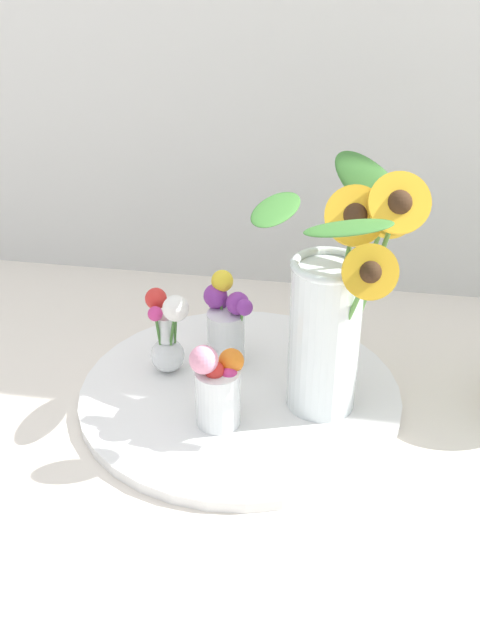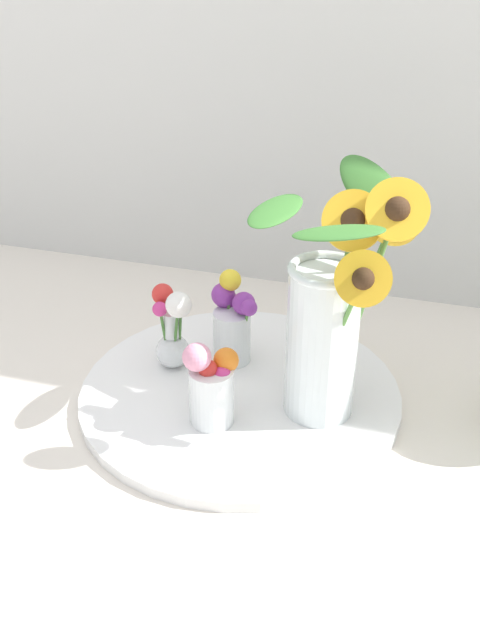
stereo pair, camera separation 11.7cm
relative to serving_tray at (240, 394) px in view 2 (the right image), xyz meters
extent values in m
plane|color=silver|center=(-0.01, -0.05, -0.01)|extent=(6.00, 6.00, 0.00)
cylinder|color=white|center=(0.00, 0.00, 0.00)|extent=(0.53, 0.53, 0.02)
cylinder|color=silver|center=(0.13, -0.01, 0.13)|extent=(0.11, 0.11, 0.24)
torus|color=silver|center=(0.13, -0.01, 0.26)|extent=(0.11, 0.11, 0.01)
cylinder|color=#568E42|center=(0.15, 0.00, 0.20)|extent=(0.03, 0.02, 0.26)
cylinder|color=gold|center=(0.17, -0.01, 0.33)|extent=(0.09, 0.06, 0.09)
sphere|color=#382314|center=(0.17, -0.01, 0.33)|extent=(0.04, 0.04, 0.04)
cylinder|color=#568E42|center=(0.16, -0.05, 0.16)|extent=(0.07, 0.05, 0.22)
cylinder|color=gold|center=(0.19, -0.07, 0.28)|extent=(0.10, 0.04, 0.09)
sphere|color=#382314|center=(0.19, -0.07, 0.28)|extent=(0.03, 0.03, 0.03)
cylinder|color=#568E42|center=(0.19, -0.01, 0.21)|extent=(0.07, 0.01, 0.28)
cylinder|color=gold|center=(0.22, -0.01, 0.36)|extent=(0.10, 0.06, 0.10)
sphere|color=#382314|center=(0.22, -0.01, 0.36)|extent=(0.04, 0.04, 0.04)
cylinder|color=#568E42|center=(0.18, 0.05, 0.18)|extent=(0.07, 0.08, 0.23)
cylinder|color=gold|center=(0.21, 0.09, 0.30)|extent=(0.10, 0.07, 0.08)
sphere|color=#382314|center=(0.21, 0.09, 0.30)|extent=(0.03, 0.03, 0.03)
ellipsoid|color=#38702D|center=(0.18, 0.05, 0.36)|extent=(0.15, 0.12, 0.11)
ellipsoid|color=#38702D|center=(0.16, -0.09, 0.35)|extent=(0.13, 0.09, 0.02)
ellipsoid|color=#38702D|center=(0.05, 0.01, 0.33)|extent=(0.09, 0.14, 0.02)
cylinder|color=white|center=(-0.02, -0.09, 0.06)|extent=(0.07, 0.07, 0.09)
cylinder|color=#4C8438|center=(-0.01, -0.09, 0.06)|extent=(0.01, 0.01, 0.07)
sphere|color=#C6337A|center=(0.00, -0.09, 0.10)|extent=(0.03, 0.03, 0.03)
cylinder|color=#4C8438|center=(-0.01, -0.08, 0.07)|extent=(0.01, 0.02, 0.08)
sphere|color=orange|center=(0.00, -0.07, 0.11)|extent=(0.04, 0.04, 0.04)
cylinder|color=#4C8438|center=(-0.03, -0.10, 0.08)|extent=(0.02, 0.01, 0.09)
sphere|color=pink|center=(-0.04, -0.10, 0.13)|extent=(0.04, 0.04, 0.04)
cylinder|color=#4C8438|center=(-0.02, -0.09, 0.07)|extent=(0.01, 0.01, 0.07)
sphere|color=red|center=(-0.02, -0.10, 0.11)|extent=(0.03, 0.03, 0.03)
sphere|color=white|center=(-0.13, 0.04, 0.04)|extent=(0.06, 0.06, 0.06)
cylinder|color=white|center=(-0.13, 0.04, 0.09)|extent=(0.03, 0.03, 0.05)
cylinder|color=#427533|center=(-0.12, 0.04, 0.08)|extent=(0.02, 0.01, 0.11)
sphere|color=white|center=(-0.11, 0.04, 0.13)|extent=(0.04, 0.04, 0.04)
cylinder|color=#427533|center=(-0.14, 0.04, 0.09)|extent=(0.03, 0.02, 0.10)
sphere|color=red|center=(-0.15, 0.05, 0.14)|extent=(0.04, 0.04, 0.04)
cylinder|color=#427533|center=(-0.14, 0.03, 0.09)|extent=(0.01, 0.02, 0.08)
sphere|color=#C6337A|center=(-0.14, 0.02, 0.13)|extent=(0.02, 0.02, 0.02)
cylinder|color=#427533|center=(-0.12, 0.02, 0.09)|extent=(0.03, 0.03, 0.11)
sphere|color=white|center=(-0.11, 0.01, 0.15)|extent=(0.04, 0.04, 0.04)
cylinder|color=white|center=(-0.04, 0.08, 0.06)|extent=(0.07, 0.07, 0.09)
cylinder|color=#4C8438|center=(-0.05, 0.10, 0.07)|extent=(0.02, 0.02, 0.10)
sphere|color=purple|center=(-0.06, 0.10, 0.13)|extent=(0.04, 0.04, 0.04)
cylinder|color=#4C8438|center=(-0.05, 0.10, 0.07)|extent=(0.02, 0.03, 0.07)
sphere|color=purple|center=(-0.06, 0.11, 0.11)|extent=(0.04, 0.04, 0.04)
cylinder|color=#4C8438|center=(-0.02, 0.08, 0.08)|extent=(0.03, 0.03, 0.10)
sphere|color=purple|center=(0.00, 0.06, 0.13)|extent=(0.03, 0.03, 0.03)
cylinder|color=#4C8438|center=(-0.03, 0.09, 0.08)|extent=(0.02, 0.01, 0.10)
sphere|color=purple|center=(-0.02, 0.09, 0.12)|extent=(0.04, 0.04, 0.04)
cylinder|color=#4C8438|center=(-0.05, 0.09, 0.09)|extent=(0.01, 0.03, 0.12)
sphere|color=yellow|center=(-0.05, 0.11, 0.15)|extent=(0.04, 0.04, 0.04)
camera|label=1|loc=(0.17, -1.00, 0.73)|focal=42.00mm
camera|label=2|loc=(0.29, -0.97, 0.73)|focal=42.00mm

